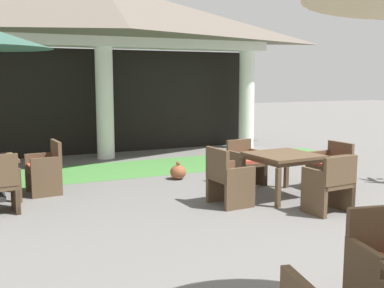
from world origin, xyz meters
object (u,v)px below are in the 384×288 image
at_px(patio_chair_near_foreground_north, 246,164).
at_px(patio_chair_near_foreground_west, 228,178).
at_px(patio_chair_near_foreground_east, 331,167).
at_px(patio_table_near_foreground, 283,159).
at_px(patio_chair_mid_right_east, 45,169).
at_px(terracotta_urn, 178,172).
at_px(patio_chair_near_foreground_south, 330,185).

xyz_separation_m(patio_chair_near_foreground_north, patio_chair_near_foreground_west, (-1.02, -1.15, 0.03)).
xyz_separation_m(patio_chair_near_foreground_north, patio_chair_near_foreground_east, (1.16, -1.01, 0.02)).
height_order(patio_table_near_foreground, patio_chair_mid_right_east, patio_chair_mid_right_east).
relative_size(patio_chair_near_foreground_west, terracotta_urn, 2.53).
xyz_separation_m(patio_chair_near_foreground_north, patio_chair_mid_right_east, (-3.53, 0.83, 0.03)).
distance_m(patio_chair_near_foreground_south, patio_chair_near_foreground_west, 1.54).
distance_m(patio_chair_near_foreground_south, terracotta_urn, 3.31).
xyz_separation_m(patio_chair_near_foreground_south, patio_chair_near_foreground_west, (-1.16, 1.01, -0.00)).
distance_m(patio_chair_near_foreground_north, patio_chair_near_foreground_south, 2.17).
height_order(patio_chair_near_foreground_west, patio_chair_mid_right_east, patio_chair_near_foreground_west).
bearing_deg(patio_chair_near_foreground_east, patio_chair_near_foreground_west, 90.00).
bearing_deg(patio_table_near_foreground, patio_chair_near_foreground_west, -176.27).
bearing_deg(patio_chair_near_foreground_west, terracotta_urn, 175.58).
bearing_deg(patio_chair_mid_right_east, patio_table_near_foreground, -122.74).
distance_m(patio_table_near_foreground, terracotta_urn, 2.33).
relative_size(patio_table_near_foreground, patio_chair_near_foreground_south, 1.25).
height_order(patio_chair_near_foreground_south, terracotta_urn, patio_chair_near_foreground_south).
bearing_deg(patio_chair_near_foreground_north, patio_chair_near_foreground_south, 90.00).
relative_size(patio_chair_near_foreground_east, terracotta_urn, 2.34).
bearing_deg(patio_chair_near_foreground_north, patio_table_near_foreground, 90.00).
xyz_separation_m(patio_chair_near_foreground_west, terracotta_urn, (0.03, 2.08, -0.28)).
relative_size(patio_chair_near_foreground_west, patio_chair_mid_right_east, 1.00).
distance_m(patio_table_near_foreground, patio_chair_near_foreground_west, 1.11).
bearing_deg(patio_chair_mid_right_east, patio_chair_near_foreground_west, -133.06).
distance_m(patio_chair_near_foreground_east, patio_chair_near_foreground_west, 2.18).
xyz_separation_m(patio_table_near_foreground, patio_chair_near_foreground_north, (-0.07, 1.08, -0.25)).
bearing_deg(patio_chair_mid_right_east, patio_chair_near_foreground_east, -116.23).
height_order(patio_table_near_foreground, terracotta_urn, patio_table_near_foreground).
relative_size(patio_chair_near_foreground_east, patio_chair_near_foreground_south, 0.97).
distance_m(patio_table_near_foreground, patio_chair_near_foreground_north, 1.12).
relative_size(patio_chair_near_foreground_east, patio_chair_near_foreground_west, 0.92).
relative_size(patio_table_near_foreground, patio_chair_near_foreground_west, 1.20).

